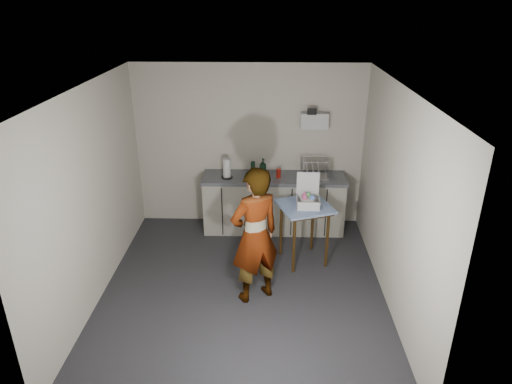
{
  "coord_description": "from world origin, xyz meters",
  "views": [
    {
      "loc": [
        0.31,
        -4.92,
        3.54
      ],
      "look_at": [
        0.15,
        0.45,
        1.19
      ],
      "focal_mm": 32.0,
      "sensor_mm": 36.0,
      "label": 1
    }
  ],
  "objects_px": {
    "kitchen_counter": "(274,205)",
    "dark_bottle": "(253,168)",
    "soap_bottle": "(263,168)",
    "bakery_box": "(308,199)",
    "soda_can": "(278,173)",
    "standing_man": "(255,236)",
    "paper_towel": "(227,169)",
    "dish_rack": "(313,173)",
    "side_table": "(305,213)"
  },
  "relations": [
    {
      "from": "standing_man",
      "to": "bakery_box",
      "type": "height_order",
      "value": "standing_man"
    },
    {
      "from": "soda_can",
      "to": "bakery_box",
      "type": "height_order",
      "value": "bakery_box"
    },
    {
      "from": "kitchen_counter",
      "to": "bakery_box",
      "type": "bearing_deg",
      "value": -64.9
    },
    {
      "from": "soap_bottle",
      "to": "soda_can",
      "type": "height_order",
      "value": "soap_bottle"
    },
    {
      "from": "side_table",
      "to": "paper_towel",
      "type": "distance_m",
      "value": 1.48
    },
    {
      "from": "bakery_box",
      "to": "dish_rack",
      "type": "bearing_deg",
      "value": 81.53
    },
    {
      "from": "soap_bottle",
      "to": "standing_man",
      "type": "bearing_deg",
      "value": -92.14
    },
    {
      "from": "soap_bottle",
      "to": "bakery_box",
      "type": "distance_m",
      "value": 1.11
    },
    {
      "from": "soap_bottle",
      "to": "bakery_box",
      "type": "bearing_deg",
      "value": -55.33
    },
    {
      "from": "dark_bottle",
      "to": "side_table",
      "type": "bearing_deg",
      "value": -53.5
    },
    {
      "from": "dark_bottle",
      "to": "dish_rack",
      "type": "xyz_separation_m",
      "value": [
        0.94,
        -0.08,
        -0.04
      ]
    },
    {
      "from": "kitchen_counter",
      "to": "soap_bottle",
      "type": "distance_m",
      "value": 0.66
    },
    {
      "from": "kitchen_counter",
      "to": "soda_can",
      "type": "relative_size",
      "value": 16.44
    },
    {
      "from": "side_table",
      "to": "bakery_box",
      "type": "xyz_separation_m",
      "value": [
        0.03,
        -0.01,
        0.21
      ]
    },
    {
      "from": "kitchen_counter",
      "to": "standing_man",
      "type": "distance_m",
      "value": 1.91
    },
    {
      "from": "bakery_box",
      "to": "paper_towel",
      "type": "bearing_deg",
      "value": 143.85
    },
    {
      "from": "standing_man",
      "to": "bakery_box",
      "type": "distance_m",
      "value": 1.13
    },
    {
      "from": "kitchen_counter",
      "to": "dish_rack",
      "type": "height_order",
      "value": "dish_rack"
    },
    {
      "from": "soap_bottle",
      "to": "dish_rack",
      "type": "distance_m",
      "value": 0.79
    },
    {
      "from": "dark_bottle",
      "to": "dish_rack",
      "type": "bearing_deg",
      "value": -4.94
    },
    {
      "from": "paper_towel",
      "to": "bakery_box",
      "type": "height_order",
      "value": "bakery_box"
    },
    {
      "from": "side_table",
      "to": "standing_man",
      "type": "bearing_deg",
      "value": -146.08
    },
    {
      "from": "soda_can",
      "to": "bakery_box",
      "type": "xyz_separation_m",
      "value": [
        0.38,
        -0.93,
        -0.01
      ]
    },
    {
      "from": "dark_bottle",
      "to": "bakery_box",
      "type": "relative_size",
      "value": 0.51
    },
    {
      "from": "soap_bottle",
      "to": "bakery_box",
      "type": "height_order",
      "value": "bakery_box"
    },
    {
      "from": "kitchen_counter",
      "to": "bakery_box",
      "type": "xyz_separation_m",
      "value": [
        0.45,
        -0.96,
        0.54
      ]
    },
    {
      "from": "standing_man",
      "to": "dish_rack",
      "type": "height_order",
      "value": "standing_man"
    },
    {
      "from": "soda_can",
      "to": "dark_bottle",
      "type": "xyz_separation_m",
      "value": [
        -0.4,
        0.1,
        0.04
      ]
    },
    {
      "from": "kitchen_counter",
      "to": "soda_can",
      "type": "height_order",
      "value": "soda_can"
    },
    {
      "from": "dish_rack",
      "to": "bakery_box",
      "type": "bearing_deg",
      "value": -99.32
    },
    {
      "from": "kitchen_counter",
      "to": "side_table",
      "type": "xyz_separation_m",
      "value": [
        0.41,
        -0.95,
        0.33
      ]
    },
    {
      "from": "paper_towel",
      "to": "dark_bottle",
      "type": "bearing_deg",
      "value": 18.27
    },
    {
      "from": "dark_bottle",
      "to": "bakery_box",
      "type": "distance_m",
      "value": 1.29
    },
    {
      "from": "soda_can",
      "to": "dark_bottle",
      "type": "distance_m",
      "value": 0.41
    },
    {
      "from": "side_table",
      "to": "soda_can",
      "type": "relative_size",
      "value": 6.38
    },
    {
      "from": "standing_man",
      "to": "soda_can",
      "type": "height_order",
      "value": "standing_man"
    },
    {
      "from": "soap_bottle",
      "to": "paper_towel",
      "type": "relative_size",
      "value": 1.0
    },
    {
      "from": "soap_bottle",
      "to": "dish_rack",
      "type": "bearing_deg",
      "value": 2.4
    },
    {
      "from": "side_table",
      "to": "soda_can",
      "type": "distance_m",
      "value": 1.01
    },
    {
      "from": "kitchen_counter",
      "to": "paper_towel",
      "type": "relative_size",
      "value": 7.22
    },
    {
      "from": "soda_can",
      "to": "paper_towel",
      "type": "bearing_deg",
      "value": -177.42
    },
    {
      "from": "kitchen_counter",
      "to": "standing_man",
      "type": "height_order",
      "value": "standing_man"
    },
    {
      "from": "kitchen_counter",
      "to": "dark_bottle",
      "type": "relative_size",
      "value": 10.11
    },
    {
      "from": "standing_man",
      "to": "dark_bottle",
      "type": "height_order",
      "value": "standing_man"
    },
    {
      "from": "standing_man",
      "to": "paper_towel",
      "type": "height_order",
      "value": "standing_man"
    },
    {
      "from": "standing_man",
      "to": "bakery_box",
      "type": "relative_size",
      "value": 4.02
    },
    {
      "from": "soda_can",
      "to": "dark_bottle",
      "type": "bearing_deg",
      "value": 166.63
    },
    {
      "from": "dark_bottle",
      "to": "paper_towel",
      "type": "height_order",
      "value": "paper_towel"
    },
    {
      "from": "side_table",
      "to": "paper_towel",
      "type": "height_order",
      "value": "paper_towel"
    },
    {
      "from": "kitchen_counter",
      "to": "side_table",
      "type": "height_order",
      "value": "kitchen_counter"
    }
  ]
}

